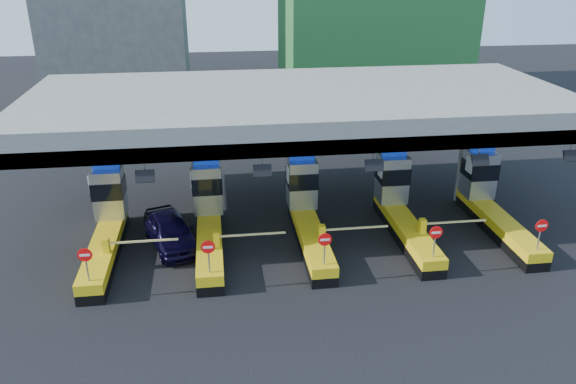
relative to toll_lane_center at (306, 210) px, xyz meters
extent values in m
plane|color=black|center=(0.00, -0.28, -1.40)|extent=(120.00, 120.00, 0.00)
cube|color=slate|center=(0.00, 2.72, 4.85)|extent=(28.00, 12.00, 1.50)
cube|color=#4C4C49|center=(0.00, -2.98, 4.45)|extent=(28.00, 0.60, 0.70)
cube|color=slate|center=(-10.00, 2.72, 1.35)|extent=(1.00, 1.00, 5.50)
cube|color=slate|center=(0.00, 2.72, 1.35)|extent=(1.00, 1.00, 5.50)
cube|color=slate|center=(10.00, 2.72, 1.35)|extent=(1.00, 1.00, 5.50)
cylinder|color=slate|center=(-7.50, -2.98, 3.85)|extent=(0.06, 0.06, 0.50)
cube|color=black|center=(-7.50, -3.18, 3.50)|extent=(0.80, 0.38, 0.54)
cylinder|color=slate|center=(-2.50, -2.98, 3.85)|extent=(0.06, 0.06, 0.50)
cube|color=black|center=(-2.50, -3.18, 3.50)|extent=(0.80, 0.38, 0.54)
cylinder|color=slate|center=(2.50, -2.98, 3.85)|extent=(0.06, 0.06, 0.50)
cube|color=black|center=(2.50, -3.18, 3.50)|extent=(0.80, 0.38, 0.54)
cylinder|color=slate|center=(7.50, -2.98, 3.85)|extent=(0.06, 0.06, 0.50)
cube|color=black|center=(7.50, -3.18, 3.50)|extent=(0.80, 0.38, 0.54)
cylinder|color=slate|center=(12.00, -2.98, 3.85)|extent=(0.06, 0.06, 0.50)
cube|color=black|center=(12.00, -3.18, 3.50)|extent=(0.80, 0.38, 0.54)
cube|color=black|center=(-10.00, -1.28, -1.15)|extent=(1.20, 8.00, 0.50)
cube|color=#E5B70C|center=(-10.00, -1.28, -0.65)|extent=(1.20, 8.00, 0.50)
cube|color=#9EA3A8|center=(-10.00, 1.52, 0.90)|extent=(1.50, 1.50, 2.60)
cube|color=black|center=(-10.00, 1.50, 1.20)|extent=(1.56, 1.56, 0.90)
cube|color=#0C2DBF|center=(-10.00, 1.52, 2.48)|extent=(1.30, 0.35, 0.55)
cube|color=white|center=(-10.80, 1.22, 1.60)|extent=(0.06, 0.70, 0.90)
cylinder|color=slate|center=(-10.00, -4.88, 0.25)|extent=(0.07, 0.07, 1.30)
cylinder|color=red|center=(-10.00, -4.91, 0.85)|extent=(0.60, 0.04, 0.60)
cube|color=white|center=(-10.00, -4.93, 0.85)|extent=(0.42, 0.02, 0.10)
cube|color=#E5B70C|center=(-9.65, -2.48, -0.05)|extent=(0.30, 0.35, 0.70)
cube|color=white|center=(-8.00, -2.48, 0.05)|extent=(3.20, 0.08, 0.08)
cube|color=black|center=(-5.00, -1.28, -1.15)|extent=(1.20, 8.00, 0.50)
cube|color=#E5B70C|center=(-5.00, -1.28, -0.65)|extent=(1.20, 8.00, 0.50)
cube|color=#9EA3A8|center=(-5.00, 1.52, 0.90)|extent=(1.50, 1.50, 2.60)
cube|color=black|center=(-5.00, 1.50, 1.20)|extent=(1.56, 1.56, 0.90)
cube|color=#0C2DBF|center=(-5.00, 1.52, 2.48)|extent=(1.30, 0.35, 0.55)
cube|color=white|center=(-5.80, 1.22, 1.60)|extent=(0.06, 0.70, 0.90)
cylinder|color=slate|center=(-5.00, -4.88, 0.25)|extent=(0.07, 0.07, 1.30)
cylinder|color=red|center=(-5.00, -4.91, 0.85)|extent=(0.60, 0.04, 0.60)
cube|color=white|center=(-5.00, -4.93, 0.85)|extent=(0.42, 0.02, 0.10)
cube|color=#E5B70C|center=(-4.65, -2.48, -0.05)|extent=(0.30, 0.35, 0.70)
cube|color=white|center=(-3.00, -2.48, 0.05)|extent=(3.20, 0.08, 0.08)
cube|color=black|center=(0.00, -1.28, -1.15)|extent=(1.20, 8.00, 0.50)
cube|color=#E5B70C|center=(0.00, -1.28, -0.65)|extent=(1.20, 8.00, 0.50)
cube|color=#9EA3A8|center=(0.00, 1.52, 0.90)|extent=(1.50, 1.50, 2.60)
cube|color=black|center=(0.00, 1.50, 1.20)|extent=(1.56, 1.56, 0.90)
cube|color=#0C2DBF|center=(0.00, 1.52, 2.48)|extent=(1.30, 0.35, 0.55)
cube|color=white|center=(-0.80, 1.22, 1.60)|extent=(0.06, 0.70, 0.90)
cylinder|color=slate|center=(0.00, -4.88, 0.25)|extent=(0.07, 0.07, 1.30)
cylinder|color=red|center=(0.00, -4.91, 0.85)|extent=(0.60, 0.04, 0.60)
cube|color=white|center=(0.00, -4.93, 0.85)|extent=(0.42, 0.02, 0.10)
cube|color=#E5B70C|center=(0.35, -2.48, -0.05)|extent=(0.30, 0.35, 0.70)
cube|color=white|center=(2.00, -2.48, 0.05)|extent=(3.20, 0.08, 0.08)
cube|color=black|center=(5.00, -1.28, -1.15)|extent=(1.20, 8.00, 0.50)
cube|color=#E5B70C|center=(5.00, -1.28, -0.65)|extent=(1.20, 8.00, 0.50)
cube|color=#9EA3A8|center=(5.00, 1.52, 0.90)|extent=(1.50, 1.50, 2.60)
cube|color=black|center=(5.00, 1.50, 1.20)|extent=(1.56, 1.56, 0.90)
cube|color=#0C2DBF|center=(5.00, 1.52, 2.48)|extent=(1.30, 0.35, 0.55)
cube|color=white|center=(4.20, 1.22, 1.60)|extent=(0.06, 0.70, 0.90)
cylinder|color=slate|center=(5.00, -4.88, 0.25)|extent=(0.07, 0.07, 1.30)
cylinder|color=red|center=(5.00, -4.91, 0.85)|extent=(0.60, 0.04, 0.60)
cube|color=white|center=(5.00, -4.93, 0.85)|extent=(0.42, 0.02, 0.10)
cube|color=#E5B70C|center=(5.35, -2.48, -0.05)|extent=(0.30, 0.35, 0.70)
cube|color=white|center=(7.00, -2.48, 0.05)|extent=(3.20, 0.08, 0.08)
cube|color=black|center=(10.00, -1.28, -1.15)|extent=(1.20, 8.00, 0.50)
cube|color=#E5B70C|center=(10.00, -1.28, -0.65)|extent=(1.20, 8.00, 0.50)
cube|color=#9EA3A8|center=(10.00, 1.52, 0.90)|extent=(1.50, 1.50, 2.60)
cube|color=black|center=(10.00, 1.50, 1.20)|extent=(1.56, 1.56, 0.90)
cube|color=#0C2DBF|center=(10.00, 1.52, 2.48)|extent=(1.30, 0.35, 0.55)
cube|color=white|center=(9.20, 1.22, 1.60)|extent=(0.06, 0.70, 0.90)
cylinder|color=slate|center=(10.00, -4.88, 0.25)|extent=(0.07, 0.07, 1.30)
cylinder|color=red|center=(10.00, -4.91, 0.85)|extent=(0.60, 0.04, 0.60)
cube|color=white|center=(10.00, -4.93, 0.85)|extent=(0.42, 0.02, 0.10)
cube|color=#E5B70C|center=(10.35, -2.48, -0.05)|extent=(0.30, 0.35, 0.70)
cube|color=white|center=(12.00, -2.48, 0.05)|extent=(3.20, 0.08, 0.08)
cube|color=#4C4C49|center=(-14.00, 35.72, 7.60)|extent=(14.00, 10.00, 18.00)
imported|color=black|center=(-6.91, -0.33, -0.57)|extent=(3.41, 5.25, 1.66)
camera|label=1|loc=(-4.43, -25.89, 12.25)|focal=35.00mm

